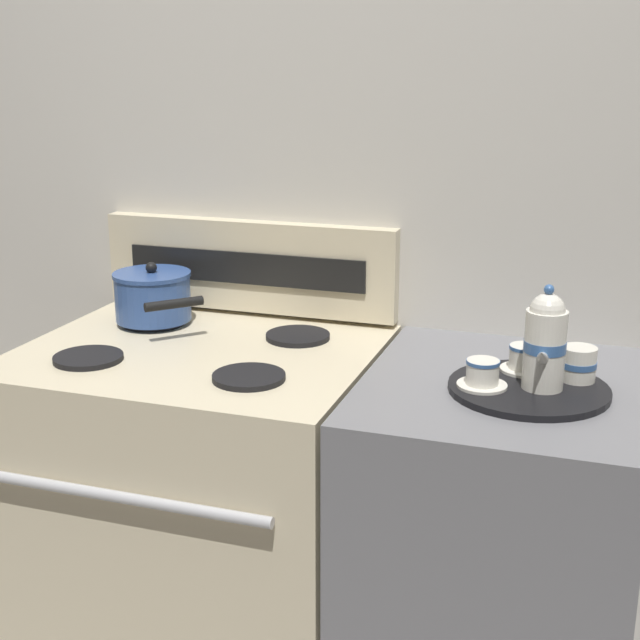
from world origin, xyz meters
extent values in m
cube|color=beige|center=(0.00, 0.36, 1.10)|extent=(6.00, 0.05, 2.20)
cube|color=beige|center=(-0.29, 0.00, 0.46)|extent=(0.80, 0.66, 0.93)
cylinder|color=silver|center=(-0.29, -0.35, 0.72)|extent=(0.64, 0.02, 0.02)
cylinder|color=black|center=(-0.48, 0.15, 0.93)|extent=(0.15, 0.15, 0.01)
cylinder|color=black|center=(-0.10, 0.15, 0.93)|extent=(0.15, 0.15, 0.01)
cylinder|color=black|center=(-0.48, -0.15, 0.93)|extent=(0.15, 0.15, 0.01)
cylinder|color=black|center=(-0.10, -0.15, 0.93)|extent=(0.15, 0.15, 0.01)
cube|color=beige|center=(-0.29, 0.31, 1.06)|extent=(0.78, 0.05, 0.23)
cube|color=black|center=(-0.29, 0.28, 1.06)|extent=(0.64, 0.01, 0.08)
cube|color=slate|center=(0.40, 0.00, 0.46)|extent=(0.57, 0.66, 0.93)
cylinder|color=#335193|center=(-0.48, 0.15, 1.00)|extent=(0.19, 0.19, 0.11)
cylinder|color=#335193|center=(-0.48, 0.15, 1.06)|extent=(0.19, 0.19, 0.01)
sphere|color=black|center=(-0.48, 0.15, 1.07)|extent=(0.03, 0.03, 0.03)
cylinder|color=black|center=(-0.36, 0.04, 1.02)|extent=(0.11, 0.12, 0.02)
cylinder|color=black|center=(0.46, -0.04, 0.94)|extent=(0.32, 0.32, 0.01)
cylinder|color=white|center=(0.48, -0.04, 1.02)|extent=(0.08, 0.08, 0.16)
cylinder|color=#38609E|center=(0.48, -0.04, 1.03)|extent=(0.08, 0.08, 0.02)
sphere|color=white|center=(0.48, -0.04, 1.10)|extent=(0.07, 0.07, 0.07)
sphere|color=#38609E|center=(0.48, -0.04, 1.14)|extent=(0.02, 0.02, 0.02)
cone|color=white|center=(0.48, -0.10, 1.03)|extent=(0.02, 0.06, 0.05)
cylinder|color=white|center=(0.44, 0.05, 0.95)|extent=(0.10, 0.10, 0.01)
cylinder|color=white|center=(0.44, 0.05, 0.97)|extent=(0.06, 0.06, 0.05)
cylinder|color=#38609E|center=(0.44, 0.05, 0.99)|extent=(0.07, 0.07, 0.01)
cylinder|color=white|center=(0.37, -0.07, 0.95)|extent=(0.10, 0.10, 0.01)
cylinder|color=white|center=(0.37, -0.07, 0.97)|extent=(0.06, 0.06, 0.05)
cylinder|color=#38609E|center=(0.37, -0.07, 0.99)|extent=(0.07, 0.07, 0.01)
cylinder|color=white|center=(0.55, 0.03, 0.98)|extent=(0.07, 0.07, 0.07)
cylinder|color=#38609E|center=(0.55, 0.03, 0.98)|extent=(0.07, 0.07, 0.01)
camera|label=1|loc=(0.59, -1.74, 1.57)|focal=50.00mm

